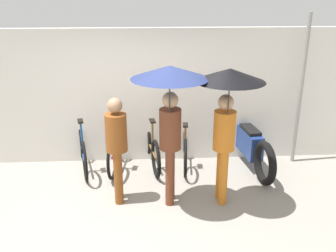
{
  "coord_description": "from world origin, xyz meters",
  "views": [
    {
      "loc": [
        0.26,
        -4.49,
        3.11
      ],
      "look_at": [
        0.59,
        1.22,
        1.0
      ],
      "focal_mm": 40.0,
      "sensor_mm": 36.0,
      "label": 1
    }
  ],
  "objects_px": {
    "parked_bicycle_1": "(117,146)",
    "motorcycle": "(249,144)",
    "parked_bicycle_0": "(82,149)",
    "parked_bicycle_2": "(151,147)",
    "pedestrian_trailing": "(228,101)",
    "parked_bicycle_3": "(185,146)",
    "pedestrian_leading": "(117,143)",
    "pedestrian_center": "(170,96)"
  },
  "relations": [
    {
      "from": "pedestrian_center",
      "to": "motorcycle",
      "type": "height_order",
      "value": "pedestrian_center"
    },
    {
      "from": "parked_bicycle_2",
      "to": "pedestrian_center",
      "type": "relative_size",
      "value": 0.76
    },
    {
      "from": "parked_bicycle_0",
      "to": "parked_bicycle_2",
      "type": "xyz_separation_m",
      "value": [
        1.25,
        0.05,
        -0.02
      ]
    },
    {
      "from": "pedestrian_trailing",
      "to": "parked_bicycle_3",
      "type": "bearing_deg",
      "value": -74.94
    },
    {
      "from": "parked_bicycle_2",
      "to": "motorcycle",
      "type": "relative_size",
      "value": 0.75
    },
    {
      "from": "parked_bicycle_1",
      "to": "motorcycle",
      "type": "bearing_deg",
      "value": -86.46
    },
    {
      "from": "pedestrian_center",
      "to": "parked_bicycle_0",
      "type": "bearing_deg",
      "value": -34.13
    },
    {
      "from": "pedestrian_leading",
      "to": "parked_bicycle_0",
      "type": "bearing_deg",
      "value": -61.64
    },
    {
      "from": "parked_bicycle_3",
      "to": "pedestrian_leading",
      "type": "relative_size",
      "value": 1.01
    },
    {
      "from": "parked_bicycle_0",
      "to": "pedestrian_trailing",
      "type": "relative_size",
      "value": 0.79
    },
    {
      "from": "parked_bicycle_0",
      "to": "pedestrian_leading",
      "type": "xyz_separation_m",
      "value": [
        0.73,
        -1.17,
        0.59
      ]
    },
    {
      "from": "parked_bicycle_0",
      "to": "parked_bicycle_2",
      "type": "distance_m",
      "value": 1.25
    },
    {
      "from": "parked_bicycle_1",
      "to": "motorcycle",
      "type": "xyz_separation_m",
      "value": [
        2.42,
        -0.11,
        0.02
      ]
    },
    {
      "from": "parked_bicycle_2",
      "to": "parked_bicycle_3",
      "type": "bearing_deg",
      "value": -98.38
    },
    {
      "from": "pedestrian_center",
      "to": "pedestrian_trailing",
      "type": "relative_size",
      "value": 1.02
    },
    {
      "from": "parked_bicycle_0",
      "to": "motorcycle",
      "type": "distance_m",
      "value": 3.05
    },
    {
      "from": "parked_bicycle_3",
      "to": "pedestrian_center",
      "type": "height_order",
      "value": "pedestrian_center"
    },
    {
      "from": "parked_bicycle_1",
      "to": "motorcycle",
      "type": "relative_size",
      "value": 0.78
    },
    {
      "from": "parked_bicycle_2",
      "to": "parked_bicycle_3",
      "type": "relative_size",
      "value": 0.98
    },
    {
      "from": "parked_bicycle_0",
      "to": "pedestrian_trailing",
      "type": "bearing_deg",
      "value": -133.89
    },
    {
      "from": "parked_bicycle_0",
      "to": "pedestrian_center",
      "type": "relative_size",
      "value": 0.78
    },
    {
      "from": "parked_bicycle_1",
      "to": "pedestrian_leading",
      "type": "height_order",
      "value": "pedestrian_leading"
    },
    {
      "from": "parked_bicycle_3",
      "to": "pedestrian_leading",
      "type": "xyz_separation_m",
      "value": [
        -1.15,
        -1.23,
        0.6
      ]
    },
    {
      "from": "parked_bicycle_0",
      "to": "pedestrian_center",
      "type": "distance_m",
      "value": 2.42
    },
    {
      "from": "parked_bicycle_1",
      "to": "motorcycle",
      "type": "distance_m",
      "value": 2.43
    },
    {
      "from": "parked_bicycle_2",
      "to": "pedestrian_trailing",
      "type": "relative_size",
      "value": 0.77
    },
    {
      "from": "parked_bicycle_1",
      "to": "pedestrian_leading",
      "type": "distance_m",
      "value": 1.35
    },
    {
      "from": "parked_bicycle_0",
      "to": "motorcycle",
      "type": "xyz_separation_m",
      "value": [
        3.05,
        -0.07,
        0.04
      ]
    },
    {
      "from": "parked_bicycle_2",
      "to": "pedestrian_trailing",
      "type": "bearing_deg",
      "value": -152.02
    },
    {
      "from": "motorcycle",
      "to": "pedestrian_trailing",
      "type": "bearing_deg",
      "value": 143.82
    },
    {
      "from": "motorcycle",
      "to": "parked_bicycle_3",
      "type": "bearing_deg",
      "value": 77.42
    },
    {
      "from": "parked_bicycle_0",
      "to": "pedestrian_trailing",
      "type": "distance_m",
      "value": 2.96
    },
    {
      "from": "pedestrian_trailing",
      "to": "motorcycle",
      "type": "distance_m",
      "value": 1.93
    },
    {
      "from": "parked_bicycle_2",
      "to": "parked_bicycle_3",
      "type": "height_order",
      "value": "parked_bicycle_2"
    },
    {
      "from": "pedestrian_trailing",
      "to": "parked_bicycle_1",
      "type": "bearing_deg",
      "value": -41.73
    },
    {
      "from": "motorcycle",
      "to": "pedestrian_center",
      "type": "bearing_deg",
      "value": 123.15
    },
    {
      "from": "parked_bicycle_0",
      "to": "parked_bicycle_1",
      "type": "height_order",
      "value": "parked_bicycle_0"
    },
    {
      "from": "parked_bicycle_1",
      "to": "parked_bicycle_3",
      "type": "xyz_separation_m",
      "value": [
        1.25,
        0.02,
        -0.03
      ]
    },
    {
      "from": "parked_bicycle_3",
      "to": "pedestrian_trailing",
      "type": "bearing_deg",
      "value": -158.21
    },
    {
      "from": "parked_bicycle_2",
      "to": "motorcycle",
      "type": "xyz_separation_m",
      "value": [
        1.8,
        -0.12,
        0.06
      ]
    },
    {
      "from": "parked_bicycle_3",
      "to": "motorcycle",
      "type": "bearing_deg",
      "value": -91.35
    },
    {
      "from": "parked_bicycle_0",
      "to": "parked_bicycle_2",
      "type": "bearing_deg",
      "value": -100.93
    }
  ]
}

